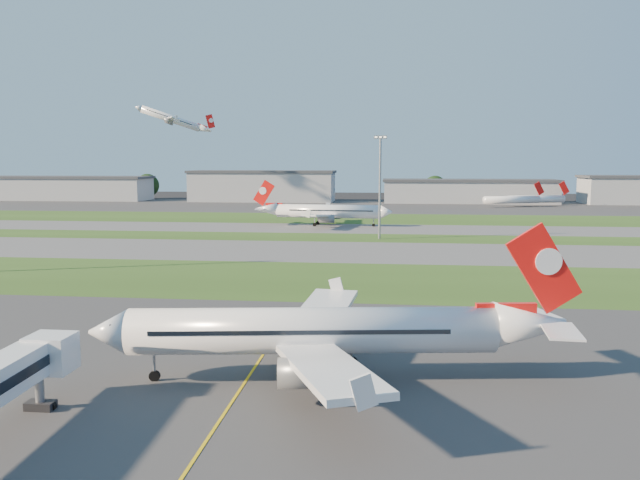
# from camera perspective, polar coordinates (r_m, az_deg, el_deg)

# --- Properties ---
(ground) EXTENTS (700.00, 700.00, 0.00)m
(ground) POSITION_cam_1_polar(r_m,az_deg,el_deg) (54.97, -12.88, -13.55)
(ground) COLOR black
(ground) RESTS_ON ground
(apron_near) EXTENTS (300.00, 70.00, 0.01)m
(apron_near) POSITION_cam_1_polar(r_m,az_deg,el_deg) (54.97, -12.88, -13.54)
(apron_near) COLOR #333335
(apron_near) RESTS_ON ground
(grass_strip_a) EXTENTS (300.00, 34.00, 0.01)m
(grass_strip_a) POSITION_cam_1_polar(r_m,az_deg,el_deg) (103.76, -3.41, -3.57)
(grass_strip_a) COLOR #2A4717
(grass_strip_a) RESTS_ON ground
(taxiway_a) EXTENTS (300.00, 32.00, 0.01)m
(taxiway_a) POSITION_cam_1_polar(r_m,az_deg,el_deg) (135.96, -1.05, -1.01)
(taxiway_a) COLOR #515154
(taxiway_a) RESTS_ON ground
(grass_strip_b) EXTENTS (300.00, 18.00, 0.01)m
(grass_strip_b) POSITION_cam_1_polar(r_m,az_deg,el_deg) (160.58, 0.10, 0.25)
(grass_strip_b) COLOR #2A4717
(grass_strip_b) RESTS_ON ground
(taxiway_b) EXTENTS (300.00, 26.00, 0.01)m
(taxiway_b) POSITION_cam_1_polar(r_m,az_deg,el_deg) (182.32, 0.85, 1.07)
(taxiway_b) COLOR #515154
(taxiway_b) RESTS_ON ground
(grass_strip_c) EXTENTS (300.00, 40.00, 0.01)m
(grass_strip_c) POSITION_cam_1_polar(r_m,az_deg,el_deg) (215.04, 1.70, 1.99)
(grass_strip_c) COLOR #2A4717
(grass_strip_c) RESTS_ON ground
(apron_far) EXTENTS (400.00, 80.00, 0.01)m
(apron_far) POSITION_cam_1_polar(r_m,az_deg,el_deg) (274.70, 2.72, 3.10)
(apron_far) COLOR #333335
(apron_far) RESTS_ON ground
(yellow_line) EXTENTS (0.25, 60.00, 0.02)m
(yellow_line) POSITION_cam_1_polar(r_m,az_deg,el_deg) (53.60, -7.67, -13.98)
(yellow_line) COLOR gold
(yellow_line) RESTS_ON ground
(airliner_parked) EXTENTS (39.88, 33.62, 12.48)m
(airliner_parked) POSITION_cam_1_polar(r_m,az_deg,el_deg) (55.50, -0.32, -8.40)
(airliner_parked) COLOR white
(airliner_parked) RESTS_ON ground
(airliner_taxiing) EXTENTS (39.60, 33.51, 12.35)m
(airliner_taxiing) POSITION_cam_1_polar(r_m,az_deg,el_deg) (189.47, 0.65, 2.61)
(airliner_taxiing) COLOR white
(airliner_taxiing) RESTS_ON ground
(airliner_departing) EXTENTS (31.61, 26.68, 10.24)m
(airliner_departing) POSITION_cam_1_polar(r_m,az_deg,el_deg) (290.64, -13.41, 10.72)
(airliner_departing) COLOR white
(mini_jet_near) EXTENTS (27.51, 11.77, 9.48)m
(mini_jet_near) POSITION_cam_1_polar(r_m,az_deg,el_deg) (280.92, 17.16, 3.55)
(mini_jet_near) COLOR white
(mini_jet_near) RESTS_ON ground
(mini_jet_far) EXTENTS (28.14, 9.50, 9.48)m
(mini_jet_far) POSITION_cam_1_polar(r_m,az_deg,el_deg) (289.36, 19.17, 3.57)
(mini_jet_far) COLOR white
(mini_jet_far) RESTS_ON ground
(light_mast_centre) EXTENTS (3.20, 0.70, 25.80)m
(light_mast_centre) POSITION_cam_1_polar(r_m,az_deg,el_deg) (156.55, 5.51, 5.47)
(light_mast_centre) COLOR gray
(light_mast_centre) RESTS_ON ground
(hangar_far_west) EXTENTS (91.80, 23.00, 12.20)m
(hangar_far_west) POSITION_cam_1_polar(r_m,az_deg,el_deg) (346.82, -22.58, 4.42)
(hangar_far_west) COLOR #94979B
(hangar_far_west) RESTS_ON ground
(hangar_west) EXTENTS (71.40, 23.00, 15.20)m
(hangar_west) POSITION_cam_1_polar(r_m,az_deg,el_deg) (310.03, -5.28, 4.95)
(hangar_west) COLOR #94979B
(hangar_west) RESTS_ON ground
(hangar_east) EXTENTS (81.60, 23.00, 11.20)m
(hangar_east) POSITION_cam_1_polar(r_m,az_deg,el_deg) (306.10, 13.45, 4.38)
(hangar_east) COLOR #94979B
(hangar_east) RESTS_ON ground
(tree_far_west) EXTENTS (11.00, 11.00, 12.00)m
(tree_far_west) POSITION_cam_1_polar(r_m,az_deg,el_deg) (378.58, -26.95, 4.42)
(tree_far_west) COLOR black
(tree_far_west) RESTS_ON ground
(tree_west) EXTENTS (12.10, 12.10, 13.20)m
(tree_west) POSITION_cam_1_polar(r_m,az_deg,el_deg) (343.21, -15.49, 4.85)
(tree_west) COLOR black
(tree_west) RESTS_ON ground
(tree_mid_west) EXTENTS (9.90, 9.90, 10.80)m
(tree_mid_west) POSITION_cam_1_polar(r_m,az_deg,el_deg) (316.97, -0.42, 4.70)
(tree_mid_west) COLOR black
(tree_mid_west) RESTS_ON ground
(tree_mid_east) EXTENTS (11.55, 11.55, 12.60)m
(tree_mid_east) POSITION_cam_1_polar(r_m,az_deg,el_deg) (318.52, 10.46, 4.77)
(tree_mid_east) COLOR black
(tree_mid_east) RESTS_ON ground
(tree_east) EXTENTS (10.45, 10.45, 11.40)m
(tree_east) POSITION_cam_1_polar(r_m,az_deg,el_deg) (330.49, 23.60, 4.26)
(tree_east) COLOR black
(tree_east) RESTS_ON ground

